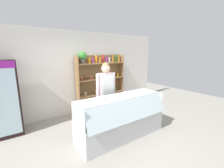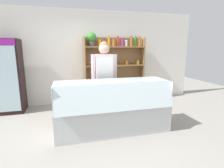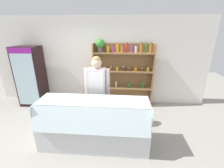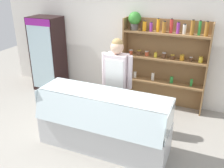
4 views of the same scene
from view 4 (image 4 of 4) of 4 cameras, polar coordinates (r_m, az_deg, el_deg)
ground_plane at (r=4.66m, az=-4.10°, el=-12.50°), size 12.00×12.00×0.00m
back_wall at (r=5.79m, az=4.66°, el=9.63°), size 6.80×0.10×2.70m
drinks_fridge at (r=6.49m, az=-14.39°, el=6.60°), size 0.74×0.57×1.85m
shelving_unit at (r=5.46m, az=11.20°, el=6.40°), size 1.79×0.29×2.05m
deli_display_case at (r=4.32m, az=-1.97°, el=-10.65°), size 2.19×0.76×1.01m
shop_clerk at (r=4.49m, az=1.08°, el=1.49°), size 0.58×0.25×1.76m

